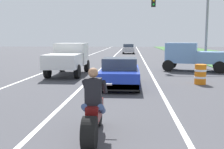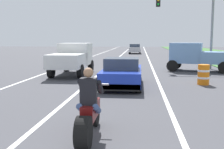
# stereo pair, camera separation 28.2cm
# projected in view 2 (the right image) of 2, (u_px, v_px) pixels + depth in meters

# --- Properties ---
(lane_stripe_left_solid) EXTENTS (0.14, 120.00, 0.01)m
(lane_stripe_left_solid) POSITION_uv_depth(u_px,v_px,m) (65.00, 66.00, 22.84)
(lane_stripe_left_solid) COLOR white
(lane_stripe_left_solid) RESTS_ON ground
(lane_stripe_right_solid) EXTENTS (0.14, 120.00, 0.01)m
(lane_stripe_right_solid) POSITION_uv_depth(u_px,v_px,m) (152.00, 67.00, 22.11)
(lane_stripe_right_solid) COLOR white
(lane_stripe_right_solid) RESTS_ON ground
(lane_stripe_centre_dashed) EXTENTS (0.14, 120.00, 0.01)m
(lane_stripe_centre_dashed) POSITION_uv_depth(u_px,v_px,m) (108.00, 67.00, 22.48)
(lane_stripe_centre_dashed) COLOR white
(lane_stripe_centre_dashed) RESTS_ON ground
(motorcycle_with_rider) EXTENTS (0.70, 2.21, 1.62)m
(motorcycle_with_rider) POSITION_uv_depth(u_px,v_px,m) (89.00, 113.00, 6.12)
(motorcycle_with_rider) COLOR black
(motorcycle_with_rider) RESTS_ON ground
(sports_car_blue) EXTENTS (1.84, 4.30, 1.37)m
(sports_car_blue) POSITION_uv_depth(u_px,v_px,m) (122.00, 73.00, 13.05)
(sports_car_blue) COLOR #1E38B2
(sports_car_blue) RESTS_ON ground
(pickup_truck_left_lane_white) EXTENTS (2.02, 4.80, 1.98)m
(pickup_truck_left_lane_white) POSITION_uv_depth(u_px,v_px,m) (72.00, 57.00, 17.31)
(pickup_truck_left_lane_white) COLOR silver
(pickup_truck_left_lane_white) RESTS_ON ground
(pickup_truck_right_shoulder_light_blue) EXTENTS (5.14, 3.14, 1.98)m
(pickup_truck_right_shoulder_light_blue) POSITION_uv_depth(u_px,v_px,m) (200.00, 56.00, 19.12)
(pickup_truck_right_shoulder_light_blue) COLOR #6B93C6
(pickup_truck_right_shoulder_light_blue) RESTS_ON ground
(traffic_light_mast_near) EXTENTS (4.48, 0.34, 6.00)m
(traffic_light_mast_near) POSITION_uv_depth(u_px,v_px,m) (194.00, 15.00, 20.28)
(traffic_light_mast_near) COLOR gray
(traffic_light_mast_near) RESTS_ON ground
(construction_barrel_nearest) EXTENTS (0.58, 0.58, 1.00)m
(construction_barrel_nearest) POSITION_uv_depth(u_px,v_px,m) (203.00, 75.00, 13.51)
(construction_barrel_nearest) COLOR orange
(construction_barrel_nearest) RESTS_ON ground
(distant_car_far_ahead) EXTENTS (1.80, 4.00, 1.50)m
(distant_car_far_ahead) POSITION_uv_depth(u_px,v_px,m) (135.00, 49.00, 42.90)
(distant_car_far_ahead) COLOR #B2B2B7
(distant_car_far_ahead) RESTS_ON ground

